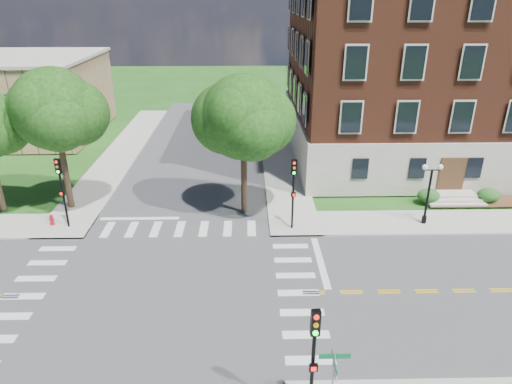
{
  "coord_description": "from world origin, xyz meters",
  "views": [
    {
      "loc": [
        4.54,
        -19.76,
        14.56
      ],
      "look_at": [
        5.07,
        6.0,
        3.2
      ],
      "focal_mm": 32.0,
      "sensor_mm": 36.0,
      "label": 1
    }
  ],
  "objects_px": {
    "traffic_signal_se": "(314,352)",
    "street_sign_pole": "(333,374)",
    "traffic_signal_nw": "(61,184)",
    "twin_lamp_west": "(429,190)",
    "traffic_signal_ne": "(293,185)",
    "fire_hydrant": "(52,220)"
  },
  "relations": [
    {
      "from": "traffic_signal_se",
      "to": "street_sign_pole",
      "type": "xyz_separation_m",
      "value": [
        0.72,
        -0.16,
        -0.88
      ]
    },
    {
      "from": "traffic_signal_ne",
      "to": "street_sign_pole",
      "type": "height_order",
      "value": "traffic_signal_ne"
    },
    {
      "from": "traffic_signal_se",
      "to": "traffic_signal_ne",
      "type": "relative_size",
      "value": 1.0
    },
    {
      "from": "twin_lamp_west",
      "to": "fire_hydrant",
      "type": "bearing_deg",
      "value": 179.42
    },
    {
      "from": "traffic_signal_ne",
      "to": "traffic_signal_nw",
      "type": "xyz_separation_m",
      "value": [
        -14.95,
        0.5,
        0.0
      ]
    },
    {
      "from": "traffic_signal_ne",
      "to": "twin_lamp_west",
      "type": "xyz_separation_m",
      "value": [
        9.04,
        0.52,
        -0.66
      ]
    },
    {
      "from": "street_sign_pole",
      "to": "traffic_signal_nw",
      "type": "bearing_deg",
      "value": 134.25
    },
    {
      "from": "street_sign_pole",
      "to": "fire_hydrant",
      "type": "relative_size",
      "value": 4.13
    },
    {
      "from": "traffic_signal_se",
      "to": "street_sign_pole",
      "type": "relative_size",
      "value": 1.55
    },
    {
      "from": "traffic_signal_nw",
      "to": "fire_hydrant",
      "type": "xyz_separation_m",
      "value": [
        -1.19,
        0.28,
        -2.72
      ]
    },
    {
      "from": "traffic_signal_nw",
      "to": "twin_lamp_west",
      "type": "bearing_deg",
      "value": 0.07
    },
    {
      "from": "traffic_signal_se",
      "to": "twin_lamp_west",
      "type": "bearing_deg",
      "value": 57.34
    },
    {
      "from": "traffic_signal_se",
      "to": "fire_hydrant",
      "type": "distance_m",
      "value": 22.01
    },
    {
      "from": "twin_lamp_west",
      "to": "fire_hydrant",
      "type": "distance_m",
      "value": 25.26
    },
    {
      "from": "traffic_signal_se",
      "to": "traffic_signal_nw",
      "type": "distance_m",
      "value": 20.81
    },
    {
      "from": "street_sign_pole",
      "to": "fire_hydrant",
      "type": "xyz_separation_m",
      "value": [
        -16.14,
        15.63,
        -1.84
      ]
    },
    {
      "from": "traffic_signal_se",
      "to": "twin_lamp_west",
      "type": "height_order",
      "value": "traffic_signal_se"
    },
    {
      "from": "street_sign_pole",
      "to": "fire_hydrant",
      "type": "bearing_deg",
      "value": 135.91
    },
    {
      "from": "fire_hydrant",
      "to": "twin_lamp_west",
      "type": "bearing_deg",
      "value": -0.58
    },
    {
      "from": "twin_lamp_west",
      "to": "street_sign_pole",
      "type": "relative_size",
      "value": 1.36
    },
    {
      "from": "traffic_signal_se",
      "to": "traffic_signal_nw",
      "type": "bearing_deg",
      "value": 133.15
    },
    {
      "from": "traffic_signal_se",
      "to": "traffic_signal_ne",
      "type": "distance_m",
      "value": 14.71
    }
  ]
}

